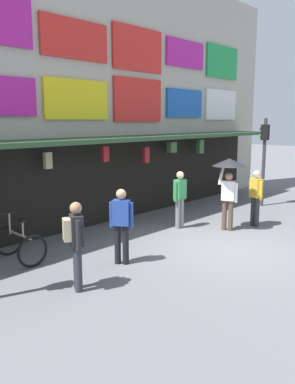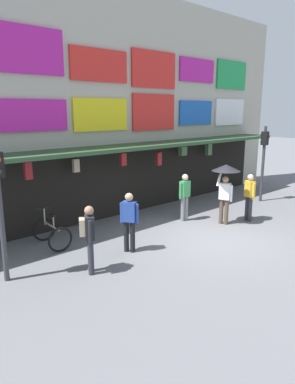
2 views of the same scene
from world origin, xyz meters
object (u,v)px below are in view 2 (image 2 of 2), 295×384
pedestrian_in_green (89,234)px  pedestrian_with_umbrella (226,177)px  traffic_light_far (264,152)px  pedestrian_in_red (185,195)px  pedestrian_in_purple (249,195)px  pedestrian_in_yellow (129,219)px  bicycle_parked (52,233)px

pedestrian_in_green → pedestrian_with_umbrella: pedestrian_with_umbrella is taller
traffic_light_far → pedestrian_in_red: traffic_light_far is taller
pedestrian_in_purple → pedestrian_in_red: same height
pedestrian_in_purple → pedestrian_in_red: size_ratio=1.00×
pedestrian_in_green → pedestrian_in_yellow: (1.54, 0.38, -0.04)m
pedestrian_in_green → pedestrian_in_purple: same height
traffic_light_far → pedestrian_in_yellow: size_ratio=1.90×
traffic_light_far → pedestrian_with_umbrella: (-3.80, -0.85, -0.50)m
traffic_light_far → pedestrian_with_umbrella: size_ratio=1.54×
pedestrian_in_yellow → traffic_light_far: bearing=4.3°
pedestrian_in_purple → pedestrian_in_yellow: 4.96m
pedestrian_in_yellow → pedestrian_in_purple: bearing=-7.2°
bicycle_parked → pedestrian_in_red: (4.65, -0.90, 0.55)m
pedestrian_in_green → pedestrian_in_yellow: same height
traffic_light_far → pedestrian_in_purple: traffic_light_far is taller
pedestrian_in_yellow → pedestrian_with_umbrella: 4.03m
pedestrian_in_yellow → pedestrian_in_red: bearing=15.7°
pedestrian_in_purple → pedestrian_with_umbrella: size_ratio=0.81×
pedestrian_in_green → pedestrian_in_red: 4.95m
pedestrian_with_umbrella → pedestrian_in_yellow: bearing=176.2°
pedestrian_in_purple → pedestrian_with_umbrella: pedestrian_with_umbrella is taller
pedestrian_in_purple → pedestrian_in_red: (-1.68, 1.54, 0.00)m
bicycle_parked → pedestrian_in_green: (-0.13, -2.20, 0.59)m
bicycle_parked → pedestrian_in_purple: size_ratio=0.71×
pedestrian_in_green → pedestrian_in_red: bearing=15.2°
pedestrian_in_red → traffic_light_far: bearing=-4.1°
pedestrian_in_red → pedestrian_in_yellow: bearing=-164.3°
traffic_light_far → pedestrian_in_red: 4.69m
pedestrian_in_yellow → pedestrian_with_umbrella: bearing=-3.8°
bicycle_parked → pedestrian_in_red: size_ratio=0.71×
bicycle_parked → pedestrian_in_green: pedestrian_in_green is taller
bicycle_parked → traffic_light_far: bearing=-7.6°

